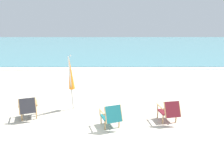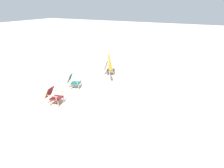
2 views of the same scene
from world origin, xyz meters
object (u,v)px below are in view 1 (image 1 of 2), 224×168
Objects in this scene: beach_chair_mid_center at (111,115)px; umbrella_furled_orange at (71,75)px; beach_chair_back_right at (28,108)px; beach_chair_back_left at (169,111)px.

beach_chair_mid_center is 2.30m from umbrella_furled_orange.
beach_chair_back_right is (-2.86, 0.64, 0.00)m from beach_chair_mid_center.
beach_chair_back_left is at bearing 10.64° from beach_chair_mid_center.
beach_chair_mid_center is 0.40× the size of umbrella_furled_orange.
beach_chair_mid_center is 1.96m from beach_chair_back_left.
beach_chair_back_right is 4.79m from beach_chair_back_left.
beach_chair_mid_center is 1.04× the size of beach_chair_back_left.
umbrella_furled_orange reaches higher than beach_chair_back_left.
beach_chair_back_left is at bearing -17.72° from umbrella_furled_orange.
beach_chair_mid_center is at bearing -44.08° from umbrella_furled_orange.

